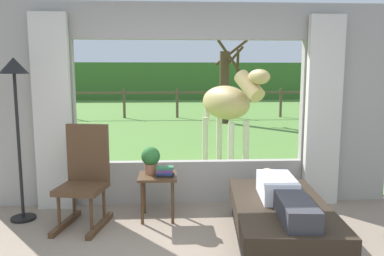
{
  "coord_description": "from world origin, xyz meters",
  "views": [
    {
      "loc": [
        -0.25,
        -2.6,
        1.68
      ],
      "look_at": [
        0.0,
        1.8,
        1.05
      ],
      "focal_mm": 35.7,
      "sensor_mm": 36.0,
      "label": 1
    }
  ],
  "objects_px": {
    "horse": "(228,104)",
    "pasture_tree": "(226,83)",
    "rocking_chair": "(85,177)",
    "book_stack": "(165,172)",
    "recliner_sofa": "(280,222)",
    "potted_plant": "(151,158)",
    "floor_lamp_left": "(15,90)",
    "side_table": "(158,183)",
    "reclining_person": "(283,194)"
  },
  "relations": [
    {
      "from": "horse",
      "to": "pasture_tree",
      "type": "height_order",
      "value": "pasture_tree"
    },
    {
      "from": "rocking_chair",
      "to": "horse",
      "type": "bearing_deg",
      "value": 63.1
    },
    {
      "from": "rocking_chair",
      "to": "book_stack",
      "type": "distance_m",
      "value": 0.89
    },
    {
      "from": "rocking_chair",
      "to": "recliner_sofa",
      "type": "bearing_deg",
      "value": -5.65
    },
    {
      "from": "potted_plant",
      "to": "book_stack",
      "type": "distance_m",
      "value": 0.24
    },
    {
      "from": "rocking_chair",
      "to": "floor_lamp_left",
      "type": "relative_size",
      "value": 0.6
    },
    {
      "from": "side_table",
      "to": "rocking_chair",
      "type": "bearing_deg",
      "value": -171.75
    },
    {
      "from": "recliner_sofa",
      "to": "rocking_chair",
      "type": "xyz_separation_m",
      "value": [
        -2.04,
        0.61,
        0.33
      ]
    },
    {
      "from": "recliner_sofa",
      "to": "floor_lamp_left",
      "type": "bearing_deg",
      "value": 169.35
    },
    {
      "from": "recliner_sofa",
      "to": "horse",
      "type": "bearing_deg",
      "value": 96.1
    },
    {
      "from": "floor_lamp_left",
      "to": "pasture_tree",
      "type": "relative_size",
      "value": 0.66
    },
    {
      "from": "book_stack",
      "to": "horse",
      "type": "distance_m",
      "value": 2.76
    },
    {
      "from": "potted_plant",
      "to": "floor_lamp_left",
      "type": "distance_m",
      "value": 1.68
    },
    {
      "from": "rocking_chair",
      "to": "side_table",
      "type": "bearing_deg",
      "value": 19.38
    },
    {
      "from": "floor_lamp_left",
      "to": "horse",
      "type": "bearing_deg",
      "value": 40.75
    },
    {
      "from": "recliner_sofa",
      "to": "side_table",
      "type": "xyz_separation_m",
      "value": [
        -1.23,
        0.73,
        0.21
      ]
    },
    {
      "from": "reclining_person",
      "to": "rocking_chair",
      "type": "bearing_deg",
      "value": 166.86
    },
    {
      "from": "recliner_sofa",
      "to": "reclining_person",
      "type": "relative_size",
      "value": 1.23
    },
    {
      "from": "book_stack",
      "to": "rocking_chair",
      "type": "bearing_deg",
      "value": -176.57
    },
    {
      "from": "pasture_tree",
      "to": "reclining_person",
      "type": "bearing_deg",
      "value": -94.73
    },
    {
      "from": "side_table",
      "to": "book_stack",
      "type": "bearing_deg",
      "value": -36.61
    },
    {
      "from": "recliner_sofa",
      "to": "reclining_person",
      "type": "xyz_separation_m",
      "value": [
        -0.0,
        -0.05,
        0.3
      ]
    },
    {
      "from": "rocking_chair",
      "to": "side_table",
      "type": "distance_m",
      "value": 0.82
    },
    {
      "from": "side_table",
      "to": "potted_plant",
      "type": "relative_size",
      "value": 1.63
    },
    {
      "from": "rocking_chair",
      "to": "side_table",
      "type": "relative_size",
      "value": 2.15
    },
    {
      "from": "book_stack",
      "to": "horse",
      "type": "relative_size",
      "value": 0.12
    },
    {
      "from": "floor_lamp_left",
      "to": "horse",
      "type": "xyz_separation_m",
      "value": [
        2.73,
        2.36,
        -0.34
      ]
    },
    {
      "from": "recliner_sofa",
      "to": "book_stack",
      "type": "xyz_separation_m",
      "value": [
        -1.15,
        0.67,
        0.36
      ]
    },
    {
      "from": "side_table",
      "to": "potted_plant",
      "type": "bearing_deg",
      "value": 143.13
    },
    {
      "from": "rocking_chair",
      "to": "potted_plant",
      "type": "xyz_separation_m",
      "value": [
        0.72,
        0.18,
        0.16
      ]
    },
    {
      "from": "book_stack",
      "to": "pasture_tree",
      "type": "relative_size",
      "value": 0.08
    },
    {
      "from": "recliner_sofa",
      "to": "pasture_tree",
      "type": "xyz_separation_m",
      "value": [
        0.77,
        9.24,
        1.15
      ]
    },
    {
      "from": "side_table",
      "to": "floor_lamp_left",
      "type": "bearing_deg",
      "value": 178.2
    },
    {
      "from": "reclining_person",
      "to": "book_stack",
      "type": "relative_size",
      "value": 6.79
    },
    {
      "from": "reclining_person",
      "to": "pasture_tree",
      "type": "relative_size",
      "value": 0.51
    },
    {
      "from": "reclining_person",
      "to": "horse",
      "type": "bearing_deg",
      "value": 96.09
    },
    {
      "from": "reclining_person",
      "to": "book_stack",
      "type": "height_order",
      "value": "reclining_person"
    },
    {
      "from": "side_table",
      "to": "pasture_tree",
      "type": "xyz_separation_m",
      "value": [
        2.0,
        8.51,
        0.94
      ]
    },
    {
      "from": "potted_plant",
      "to": "book_stack",
      "type": "relative_size",
      "value": 1.51
    },
    {
      "from": "floor_lamp_left",
      "to": "side_table",
      "type": "bearing_deg",
      "value": -1.8
    },
    {
      "from": "recliner_sofa",
      "to": "potted_plant",
      "type": "relative_size",
      "value": 5.53
    },
    {
      "from": "floor_lamp_left",
      "to": "potted_plant",
      "type": "bearing_deg",
      "value": 0.42
    },
    {
      "from": "recliner_sofa",
      "to": "rocking_chair",
      "type": "bearing_deg",
      "value": 168.14
    },
    {
      "from": "floor_lamp_left",
      "to": "pasture_tree",
      "type": "distance_m",
      "value": 9.19
    },
    {
      "from": "side_table",
      "to": "floor_lamp_left",
      "type": "xyz_separation_m",
      "value": [
        -1.56,
        0.05,
        1.07
      ]
    },
    {
      "from": "pasture_tree",
      "to": "floor_lamp_left",
      "type": "bearing_deg",
      "value": -112.85
    },
    {
      "from": "recliner_sofa",
      "to": "floor_lamp_left",
      "type": "relative_size",
      "value": 0.95
    },
    {
      "from": "potted_plant",
      "to": "rocking_chair",
      "type": "bearing_deg",
      "value": -166.28
    },
    {
      "from": "side_table",
      "to": "horse",
      "type": "xyz_separation_m",
      "value": [
        1.17,
        2.4,
        0.73
      ]
    },
    {
      "from": "rocking_chair",
      "to": "pasture_tree",
      "type": "xyz_separation_m",
      "value": [
        2.81,
        8.63,
        0.82
      ]
    }
  ]
}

